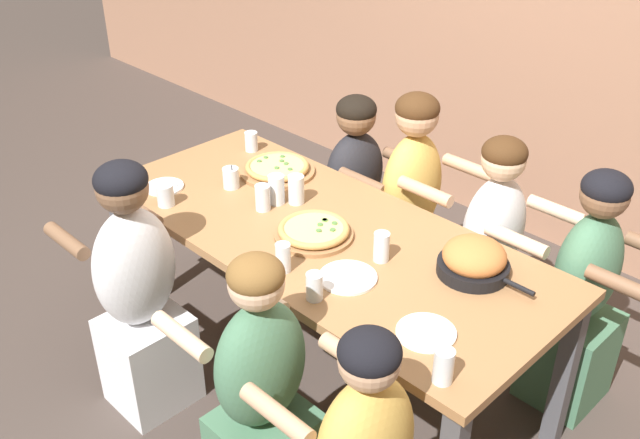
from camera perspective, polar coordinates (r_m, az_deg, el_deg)
ground_plane at (r=3.52m, az=0.00°, el=-11.79°), size 18.00×18.00×0.00m
dining_table at (r=3.09m, az=0.00°, el=-2.11°), size 2.14×0.91×0.79m
pizza_board_main at (r=3.51m, az=-3.44°, el=4.10°), size 0.37×0.37×0.05m
pizza_board_second at (r=2.99m, az=-0.50°, el=-0.94°), size 0.34×0.34×0.05m
skillet_bowl at (r=2.80m, az=12.23°, el=-3.18°), size 0.41×0.28×0.15m
empty_plate_a at (r=2.51m, az=8.48°, el=-8.93°), size 0.21×0.21×0.02m
empty_plate_b at (r=2.75m, az=2.24°, el=-4.64°), size 0.23×0.23×0.02m
empty_plate_c at (r=3.46m, az=-12.33°, el=2.58°), size 0.18×0.18×0.02m
cocktail_glass_blue at (r=3.39m, az=-7.14°, el=3.25°), size 0.08×0.08×0.12m
drinking_glass_a at (r=3.29m, az=-12.26°, el=1.82°), size 0.08×0.08×0.10m
drinking_glass_b at (r=2.83m, az=4.93°, el=-2.32°), size 0.06×0.06×0.12m
drinking_glass_c at (r=3.18m, az=-4.60°, el=1.66°), size 0.07×0.07×0.12m
drinking_glass_d at (r=3.75m, az=-5.52°, el=6.18°), size 0.07×0.07×0.10m
drinking_glass_e at (r=3.22m, az=-1.92°, el=2.42°), size 0.07×0.07×0.13m
drinking_glass_f at (r=2.76m, az=-2.97°, el=-3.17°), size 0.06×0.06×0.12m
drinking_glass_g at (r=2.62m, az=-0.44°, el=-5.48°), size 0.06×0.06×0.11m
drinking_glass_h at (r=3.23m, az=-3.50°, el=2.32°), size 0.07×0.07×0.14m
drinking_glass_i at (r=2.31m, az=9.86°, el=-11.48°), size 0.07×0.07×0.12m
diner_far_midleft at (r=3.86m, az=2.77°, el=1.64°), size 0.51×0.40×1.10m
diner_near_midright at (r=2.63m, az=-4.65°, el=-14.36°), size 0.51×0.40×1.14m
diner_far_right at (r=3.26m, az=20.16°, el=-6.21°), size 0.51×0.40×1.15m
diner_far_center at (r=3.62m, az=7.22°, el=0.34°), size 0.51×0.40×1.21m
diner_far_midright at (r=3.42m, az=13.44°, el=-3.14°), size 0.51×0.40×1.14m
diner_near_midleft at (r=3.12m, az=-14.26°, el=-6.18°), size 0.51×0.40×1.20m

